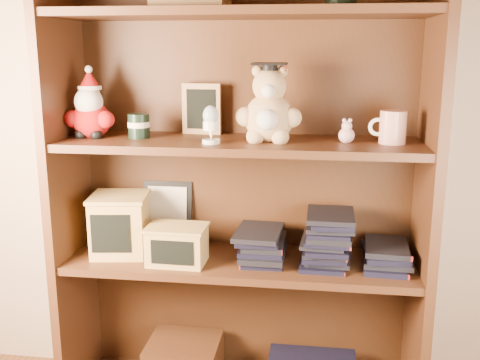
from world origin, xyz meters
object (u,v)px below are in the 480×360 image
(bookcase, at_px, (241,189))
(teacher_mug, at_px, (392,127))
(treats_box, at_px, (120,224))
(grad_teddy_bear, at_px, (269,111))

(bookcase, distance_m, teacher_mug, 0.52)
(bookcase, xyz_separation_m, teacher_mug, (0.47, -0.05, 0.22))
(treats_box, bearing_deg, teacher_mug, 0.06)
(bookcase, xyz_separation_m, grad_teddy_bear, (0.09, -0.06, 0.27))
(bookcase, distance_m, grad_teddy_bear, 0.29)
(bookcase, distance_m, treats_box, 0.43)
(grad_teddy_bear, distance_m, teacher_mug, 0.38)
(grad_teddy_bear, bearing_deg, treats_box, 179.24)
(grad_teddy_bear, xyz_separation_m, treats_box, (-0.50, 0.01, -0.39))
(teacher_mug, bearing_deg, treats_box, -179.94)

